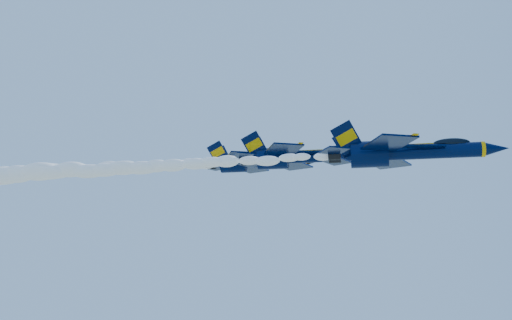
# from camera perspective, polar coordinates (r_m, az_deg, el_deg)

# --- Properties ---
(jet_lead) EXTENTS (19.69, 16.15, 7.32)m
(jet_lead) POSITION_cam_1_polar(r_m,az_deg,el_deg) (73.68, 13.10, 0.72)
(jet_lead) COLOR black
(smoke_trail_jet_lead) EXTENTS (48.70, 2.67, 2.40)m
(smoke_trail_jet_lead) POSITION_cam_1_polar(r_m,az_deg,el_deg) (78.68, -11.42, -0.65)
(smoke_trail_jet_lead) COLOR white
(jet_second) EXTENTS (18.52, 15.19, 6.88)m
(jet_second) POSITION_cam_1_polar(r_m,az_deg,el_deg) (83.72, 4.03, 0.32)
(jet_second) COLOR black
(smoke_trail_jet_second) EXTENTS (48.70, 2.51, 2.26)m
(smoke_trail_jet_second) POSITION_cam_1_polar(r_m,az_deg,el_deg) (92.50, -16.26, -0.82)
(smoke_trail_jet_second) COLOR white
(jet_third) EXTENTS (16.70, 13.70, 6.21)m
(jet_third) POSITION_cam_1_polar(r_m,az_deg,el_deg) (90.99, 0.04, -0.17)
(jet_third) COLOR black
(smoke_trail_jet_third) EXTENTS (48.70, 2.26, 2.04)m
(smoke_trail_jet_third) POSITION_cam_1_polar(r_m,az_deg,el_deg) (101.03, -17.84, -1.13)
(smoke_trail_jet_third) COLOR white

